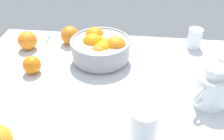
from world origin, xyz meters
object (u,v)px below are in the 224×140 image
Objects in this scene: fruit_bowl at (101,48)px; loose_orange_1 at (27,40)px; juice_glass at (144,127)px; loose_orange_2 at (32,65)px; second_glass at (194,39)px; loose_orange_0 at (70,35)px; juice_pitcher at (211,90)px.

fruit_bowl is 33.42cm from loose_orange_1.
juice_glass is 50.54cm from loose_orange_2.
second_glass is (38.65, 14.95, -1.71)cm from fruit_bowl.
second_glass is 1.07× the size of loose_orange_1.
fruit_bowl is 43.45cm from juice_glass.
fruit_bowl is 41.48cm from second_glass.
second_glass reaches higher than loose_orange_0.
loose_orange_2 is at bearing -64.01° from loose_orange_1.
loose_orange_2 is (-24.61, -12.08, -2.06)cm from fruit_bowl.
juice_pitcher is at bearing -31.78° from loose_orange_0.
juice_glass reaches higher than loose_orange_0.
fruit_bowl is 2.77× the size of second_glass.
juice_glass reaches higher than loose_orange_1.
loose_orange_1 is at bearing 171.20° from fruit_bowl.
loose_orange_1 is at bearing 159.24° from juice_pitcher.
loose_orange_2 is at bearing -109.80° from loose_orange_0.
juice_pitcher is 27.39cm from juice_glass.
loose_orange_2 is (-63.27, -27.03, -0.35)cm from second_glass.
juice_glass is at bearing -33.08° from loose_orange_2.
loose_orange_1 is (-32.99, 5.11, -1.43)cm from fruit_bowl.
fruit_bowl is at bearing -36.46° from loose_orange_0.
fruit_bowl is at bearing -158.85° from second_glass.
juice_pitcher is at bearing -8.96° from loose_orange_2.
fruit_bowl reaches higher than juice_glass.
juice_pitcher reaches higher than juice_glass.
juice_glass is 58.49cm from second_glass.
juice_glass is at bearing -110.97° from second_glass.
loose_orange_2 is at bearing -156.86° from second_glass.
loose_orange_0 is 18.27cm from loose_orange_1.
loose_orange_1 is at bearing 115.99° from loose_orange_2.
juice_pitcher is at bearing -29.69° from fruit_bowl.
loose_orange_1 is (-71.65, -9.84, 0.28)cm from second_glass.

